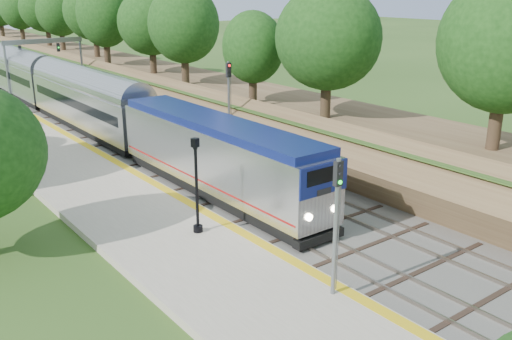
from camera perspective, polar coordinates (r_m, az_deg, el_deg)
trackbed at (r=71.41m, az=-21.62°, el=7.45°), size 9.50×170.00×0.28m
platform at (r=28.93m, az=-10.36°, el=-5.51°), size 6.40×68.00×0.38m
yellow_stripe at (r=30.12m, az=-5.55°, el=-3.92°), size 0.55×68.00×0.01m
embankment at (r=73.78m, az=-15.51°, el=9.85°), size 10.64×170.00×11.70m
signal_gantry at (r=66.14m, az=-20.44°, el=11.02°), size 8.40×0.38×6.20m
train at (r=67.19m, az=-22.60°, el=8.60°), size 2.89×96.27×4.25m
lamppost_far at (r=26.73m, az=-5.95°, el=-2.11°), size 0.46×0.46×4.61m
signal_platform at (r=20.99m, az=8.04°, el=-4.28°), size 0.32×0.25×5.38m
signal_farside at (r=41.43m, az=-2.73°, el=7.42°), size 0.35×0.28×6.35m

